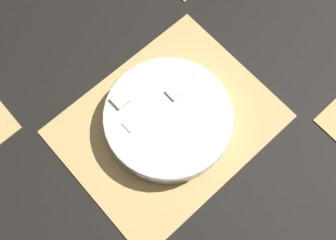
% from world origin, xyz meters
% --- Properties ---
extents(ground_plane, '(6.00, 6.00, 0.00)m').
position_xyz_m(ground_plane, '(0.00, 0.00, 0.00)').
color(ground_plane, black).
extents(bamboo_mat_center, '(0.44, 0.35, 0.01)m').
position_xyz_m(bamboo_mat_center, '(-0.00, 0.00, 0.00)').
color(bamboo_mat_center, tan).
rests_on(bamboo_mat_center, ground_plane).
extents(fruit_salad_bowl, '(0.27, 0.27, 0.06)m').
position_xyz_m(fruit_salad_bowl, '(-0.00, 0.00, 0.04)').
color(fruit_salad_bowl, silver).
rests_on(fruit_salad_bowl, bamboo_mat_center).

